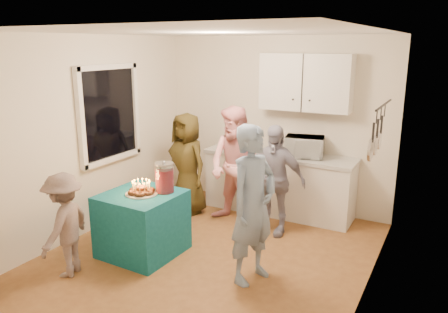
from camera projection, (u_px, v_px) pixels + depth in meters
The scene contains 19 objects.
floor at pixel (210, 255), 5.29m from camera, with size 4.00×4.00×0.00m, color brown.
ceiling at pixel (208, 32), 4.64m from camera, with size 4.00×4.00×0.00m, color white.
back_wall at pixel (275, 123), 6.67m from camera, with size 3.60×3.60×0.00m, color silver.
left_wall at pixel (92, 135), 5.79m from camera, with size 4.00×4.00×0.00m, color silver.
right_wall at pixel (373, 172), 4.14m from camera, with size 4.00×4.00×0.00m, color silver.
window_night at pixel (109, 114), 5.97m from camera, with size 0.04×1.00×1.20m, color black.
counter at pixel (278, 185), 6.54m from camera, with size 2.20×0.58×0.86m, color white.
countertop at pixel (279, 155), 6.42m from camera, with size 2.24×0.62×0.05m, color beige.
upper_cabinet at pixel (306, 82), 6.15m from camera, with size 1.30×0.30×0.80m, color white.
pot_rack at pixel (380, 128), 4.69m from camera, with size 0.12×1.00×0.60m, color black.
microwave at pixel (305, 147), 6.21m from camera, with size 0.54×0.36×0.30m, color white.
party_table at pixel (142, 223), 5.25m from camera, with size 0.85×0.85×0.76m, color #0F5866.
donut_cake at pixel (141, 187), 5.11m from camera, with size 0.38×0.38×0.18m, color #381C0C, non-canonical shape.
punch_jar at pixel (165, 178), 5.17m from camera, with size 0.22×0.22×0.34m, color red.
man_birthday at pixel (253, 205), 4.54m from camera, with size 0.62×0.41×1.70m, color #7990B0.
woman_back_left at pixel (187, 164), 6.46m from camera, with size 0.74×0.48×1.52m, color brown.
woman_back_center at pixel (236, 167), 6.02m from camera, with size 0.81×0.63×1.67m, color pink.
woman_back_right at pixel (273, 180), 5.75m from camera, with size 0.87×0.36×1.48m, color #141036.
child_near_left at pixel (65, 225), 4.71m from camera, with size 0.75×0.43×1.16m, color #645250.
Camera 1 is at (2.44, -4.16, 2.48)m, focal length 35.00 mm.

